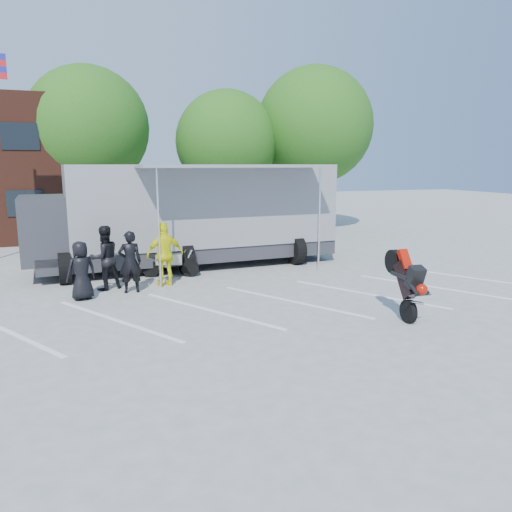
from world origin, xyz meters
TOP-DOWN VIEW (x-y plane):
  - ground at (0.00, 0.00)m, footprint 100.00×100.00m
  - parking_bay_lines at (0.00, 1.00)m, footprint 18.09×13.33m
  - tree_left at (-2.00, 16.00)m, footprint 6.12×6.12m
  - tree_mid at (5.00, 15.00)m, footprint 5.44×5.44m
  - tree_right at (10.00, 14.50)m, footprint 6.46×6.46m
  - transporter_truck at (1.10, 6.74)m, footprint 12.05×6.18m
  - parked_motorcycle at (-0.01, 5.27)m, footprint 2.04×1.18m
  - stunt_bike_rider at (4.46, -1.07)m, footprint 0.86×1.65m
  - spectator_leather_a at (-2.90, 3.28)m, footprint 0.94×0.74m
  - spectator_leather_b at (-1.51, 3.61)m, footprint 0.69×0.46m
  - spectator_leather_c at (-2.20, 4.25)m, footprint 1.16×1.05m
  - spectator_hivis at (-0.39, 4.09)m, footprint 1.23×0.65m

SIDE VIEW (x-z plane):
  - ground at x=0.00m, z-range 0.00..0.00m
  - transporter_truck at x=1.10m, z-range -1.88..1.88m
  - parked_motorcycle at x=-0.01m, z-range -0.51..0.51m
  - stunt_bike_rider at x=4.46m, z-range -0.94..0.94m
  - parking_bay_lines at x=0.00m, z-range 0.00..0.01m
  - spectator_leather_a at x=-2.90m, z-range 0.00..1.67m
  - spectator_leather_b at x=-1.51m, z-range 0.00..1.86m
  - spectator_leather_c at x=-2.20m, z-range 0.00..1.96m
  - spectator_hivis at x=-0.39m, z-range 0.00..2.01m
  - tree_mid at x=5.00m, z-range 1.10..8.78m
  - tree_left at x=-2.00m, z-range 1.25..9.89m
  - tree_right at x=10.00m, z-range 1.32..10.44m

